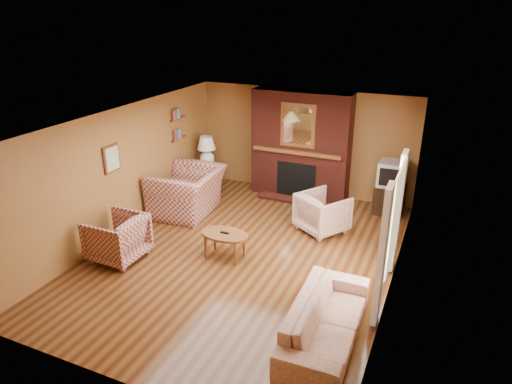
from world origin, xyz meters
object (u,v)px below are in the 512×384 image
at_px(table_lamp, 207,149).
at_px(tv_stand, 389,199).
at_px(plaid_armchair, 117,238).
at_px(side_table, 208,177).
at_px(fireplace, 301,146).
at_px(coffee_table, 225,236).
at_px(floral_sofa, 326,320).
at_px(floral_armchair, 323,213).
at_px(plaid_loveseat, 187,192).
at_px(crt_tv, 392,173).

relative_size(table_lamp, tv_stand, 1.10).
distance_m(plaid_armchair, side_table, 3.43).
height_order(fireplace, tv_stand, fireplace).
xyz_separation_m(coffee_table, table_lamp, (-1.82, 2.65, 0.59)).
relative_size(plaid_armchair, floral_sofa, 0.43).
bearing_deg(floral_sofa, table_lamp, 43.33).
bearing_deg(tv_stand, floral_armchair, -123.86).
relative_size(coffee_table, side_table, 1.43).
xyz_separation_m(fireplace, coffee_table, (-0.28, -3.19, -0.78)).
distance_m(side_table, tv_stand, 4.16).
xyz_separation_m(fireplace, plaid_loveseat, (-1.85, -1.84, -0.71)).
bearing_deg(crt_tv, side_table, -175.26).
distance_m(floral_armchair, tv_stand, 1.72).
bearing_deg(side_table, floral_armchair, -18.01).
distance_m(plaid_loveseat, coffee_table, 2.07).
xyz_separation_m(floral_armchair, crt_tv, (1.06, 1.35, 0.51)).
relative_size(fireplace, crt_tv, 4.15).
bearing_deg(tv_stand, table_lamp, -170.98).
xyz_separation_m(floral_armchair, tv_stand, (1.06, 1.35, -0.07)).
xyz_separation_m(table_lamp, tv_stand, (4.15, 0.35, -0.68)).
bearing_deg(table_lamp, fireplace, 14.29).
bearing_deg(tv_stand, coffee_table, -123.62).
height_order(plaid_loveseat, coffee_table, plaid_loveseat).
height_order(fireplace, side_table, fireplace).
xyz_separation_m(fireplace, plaid_armchair, (-1.95, -3.96, -0.79)).
height_order(fireplace, coffee_table, fireplace).
bearing_deg(crt_tv, table_lamp, -175.26).
bearing_deg(tv_stand, plaid_loveseat, -152.81).
bearing_deg(table_lamp, side_table, -45.00).
height_order(floral_armchair, tv_stand, floral_armchair).
relative_size(side_table, tv_stand, 0.95).
relative_size(plaid_armchair, crt_tv, 1.51).
bearing_deg(table_lamp, plaid_armchair, -87.50).
distance_m(coffee_table, crt_tv, 3.83).
xyz_separation_m(plaid_loveseat, table_lamp, (-0.25, 1.31, 0.52)).
relative_size(fireplace, plaid_armchair, 2.75).
relative_size(floral_sofa, coffee_table, 2.38).
distance_m(fireplace, table_lamp, 2.18).
height_order(side_table, tv_stand, tv_stand).
xyz_separation_m(side_table, tv_stand, (4.15, 0.35, 0.02)).
relative_size(fireplace, floral_sofa, 1.17).
xyz_separation_m(side_table, crt_tv, (4.15, 0.34, 0.59)).
xyz_separation_m(plaid_armchair, side_table, (-0.15, 3.43, -0.10)).
bearing_deg(table_lamp, tv_stand, 4.82).
bearing_deg(table_lamp, plaid_loveseat, -79.16).
xyz_separation_m(plaid_loveseat, floral_armchair, (2.84, 0.30, -0.09)).
bearing_deg(coffee_table, floral_armchair, 52.39).
xyz_separation_m(plaid_loveseat, crt_tv, (3.90, 1.65, 0.42)).
relative_size(table_lamp, crt_tv, 1.21).
relative_size(plaid_loveseat, side_table, 2.40).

